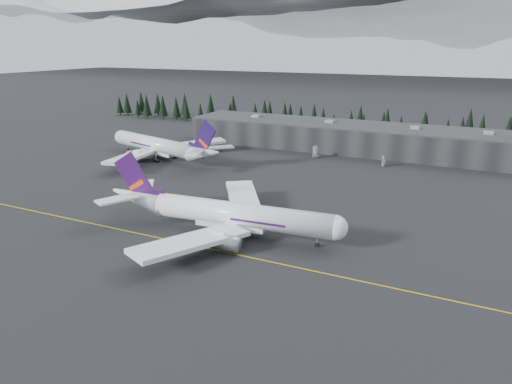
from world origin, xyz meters
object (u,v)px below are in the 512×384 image
at_px(gse_vehicle_b, 383,165).
at_px(jet_parked, 162,147).
at_px(gse_vehicle_a, 315,156).
at_px(terminal, 349,137).
at_px(jet_main, 222,213).

bearing_deg(gse_vehicle_b, jet_parked, -93.47).
distance_m(jet_parked, gse_vehicle_a, 68.87).
bearing_deg(terminal, gse_vehicle_b, -49.57).
distance_m(gse_vehicle_a, gse_vehicle_b, 30.99).
height_order(terminal, gse_vehicle_b, terminal).
distance_m(terminal, gse_vehicle_b, 33.96).
height_order(gse_vehicle_a, gse_vehicle_b, gse_vehicle_b).
height_order(jet_main, jet_parked, jet_parked).
xyz_separation_m(jet_main, jet_parked, (-64.90, 61.08, 0.12)).
relative_size(jet_parked, gse_vehicle_b, 15.25).
height_order(terminal, gse_vehicle_a, terminal).
height_order(terminal, jet_parked, jet_parked).
bearing_deg(terminal, jet_parked, -141.55).
relative_size(terminal, gse_vehicle_a, 28.79).
relative_size(jet_parked, gse_vehicle_a, 12.51).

